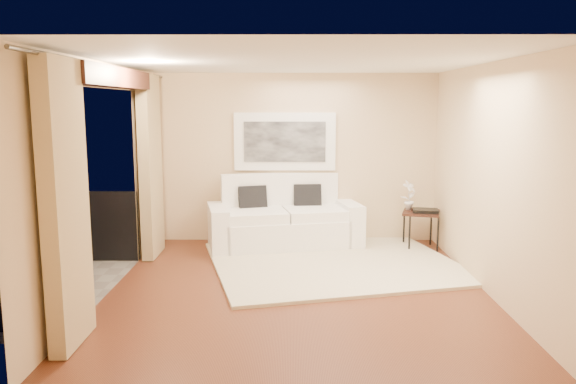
{
  "coord_description": "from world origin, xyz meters",
  "views": [
    {
      "loc": [
        -0.07,
        -6.51,
        2.23
      ],
      "look_at": [
        -0.12,
        0.92,
        1.05
      ],
      "focal_mm": 35.0,
      "sensor_mm": 36.0,
      "label": 1
    }
  ],
  "objects_px": {
    "side_table": "(421,215)",
    "balcony_chair_near": "(42,262)",
    "bistro_table": "(55,232)",
    "sofa": "(283,221)",
    "orchid": "(409,195)",
    "balcony_chair_far": "(20,235)",
    "ice_bucket": "(44,215)"
  },
  "relations": [
    {
      "from": "side_table",
      "to": "balcony_chair_far",
      "type": "distance_m",
      "value": 5.65
    },
    {
      "from": "balcony_chair_far",
      "to": "balcony_chair_near",
      "type": "height_order",
      "value": "balcony_chair_far"
    },
    {
      "from": "side_table",
      "to": "bistro_table",
      "type": "relative_size",
      "value": 0.9
    },
    {
      "from": "orchid",
      "to": "balcony_chair_far",
      "type": "distance_m",
      "value": 5.52
    },
    {
      "from": "bistro_table",
      "to": "ice_bucket",
      "type": "bearing_deg",
      "value": 143.95
    },
    {
      "from": "side_table",
      "to": "balcony_chair_near",
      "type": "distance_m",
      "value": 5.38
    },
    {
      "from": "balcony_chair_near",
      "to": "balcony_chair_far",
      "type": "bearing_deg",
      "value": 113.7
    },
    {
      "from": "side_table",
      "to": "balcony_chair_near",
      "type": "height_order",
      "value": "balcony_chair_near"
    },
    {
      "from": "side_table",
      "to": "balcony_chair_far",
      "type": "xyz_separation_m",
      "value": [
        -5.41,
        -1.63,
        0.06
      ]
    },
    {
      "from": "orchid",
      "to": "ice_bucket",
      "type": "bearing_deg",
      "value": -162.93
    },
    {
      "from": "bistro_table",
      "to": "balcony_chair_near",
      "type": "distance_m",
      "value": 1.08
    },
    {
      "from": "sofa",
      "to": "balcony_chair_near",
      "type": "relative_size",
      "value": 2.73
    },
    {
      "from": "side_table",
      "to": "orchid",
      "type": "distance_m",
      "value": 0.36
    },
    {
      "from": "orchid",
      "to": "balcony_chair_near",
      "type": "bearing_deg",
      "value": -149.09
    },
    {
      "from": "bistro_table",
      "to": "balcony_chair_near",
      "type": "bearing_deg",
      "value": -74.48
    },
    {
      "from": "balcony_chair_far",
      "to": "orchid",
      "type": "bearing_deg",
      "value": 179.73
    },
    {
      "from": "bistro_table",
      "to": "orchid",
      "type": "bearing_deg",
      "value": 19.21
    },
    {
      "from": "balcony_chair_far",
      "to": "balcony_chair_near",
      "type": "xyz_separation_m",
      "value": [
        0.7,
        -0.98,
        -0.07
      ]
    },
    {
      "from": "orchid",
      "to": "balcony_chair_near",
      "type": "xyz_separation_m",
      "value": [
        -4.53,
        -2.72,
        -0.3
      ]
    },
    {
      "from": "side_table",
      "to": "balcony_chair_near",
      "type": "relative_size",
      "value": 0.73
    },
    {
      "from": "sofa",
      "to": "bistro_table",
      "type": "relative_size",
      "value": 3.36
    },
    {
      "from": "sofa",
      "to": "balcony_chair_near",
      "type": "height_order",
      "value": "sofa"
    },
    {
      "from": "bistro_table",
      "to": "side_table",
      "type": "bearing_deg",
      "value": 17.47
    },
    {
      "from": "bistro_table",
      "to": "ice_bucket",
      "type": "distance_m",
      "value": 0.3
    },
    {
      "from": "balcony_chair_far",
      "to": "ice_bucket",
      "type": "bearing_deg",
      "value": -157.16
    },
    {
      "from": "side_table",
      "to": "orchid",
      "type": "xyz_separation_m",
      "value": [
        -0.17,
        0.11,
        0.29
      ]
    },
    {
      "from": "ice_bucket",
      "to": "sofa",
      "type": "bearing_deg",
      "value": 27.0
    },
    {
      "from": "sofa",
      "to": "balcony_chair_far",
      "type": "height_order",
      "value": "sofa"
    },
    {
      "from": "balcony_chair_far",
      "to": "side_table",
      "type": "bearing_deg",
      "value": 178.14
    },
    {
      "from": "orchid",
      "to": "sofa",
      "type": "bearing_deg",
      "value": 179.39
    },
    {
      "from": "orchid",
      "to": "balcony_chair_near",
      "type": "relative_size",
      "value": 0.52
    },
    {
      "from": "balcony_chair_near",
      "to": "bistro_table",
      "type": "bearing_deg",
      "value": 93.5
    }
  ]
}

